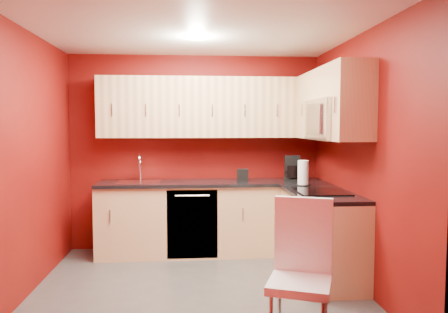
{
  "coord_description": "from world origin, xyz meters",
  "views": [
    {
      "loc": [
        -0.08,
        -4.19,
        1.59
      ],
      "look_at": [
        0.3,
        0.55,
        1.26
      ],
      "focal_mm": 35.0,
      "sensor_mm": 36.0,
      "label": 1
    }
  ],
  "objects": [
    {
      "name": "floor",
      "position": [
        0.0,
        0.0,
        0.0
      ],
      "size": [
        3.2,
        3.2,
        0.0
      ],
      "primitive_type": "plane",
      "color": "#4B4846",
      "rests_on": "ground"
    },
    {
      "name": "ceiling",
      "position": [
        0.0,
        0.0,
        2.5
      ],
      "size": [
        3.2,
        3.2,
        0.0
      ],
      "primitive_type": "plane",
      "rotation": [
        3.14,
        0.0,
        0.0
      ],
      "color": "white",
      "rests_on": "wall_back"
    },
    {
      "name": "wall_back",
      "position": [
        0.0,
        1.5,
        1.25
      ],
      "size": [
        3.2,
        0.0,
        3.2
      ],
      "primitive_type": "plane",
      "rotation": [
        1.57,
        0.0,
        0.0
      ],
      "color": "maroon",
      "rests_on": "floor"
    },
    {
      "name": "wall_front",
      "position": [
        0.0,
        -1.5,
        1.25
      ],
      "size": [
        3.2,
        0.0,
        3.2
      ],
      "primitive_type": "plane",
      "rotation": [
        -1.57,
        0.0,
        0.0
      ],
      "color": "maroon",
      "rests_on": "floor"
    },
    {
      "name": "wall_left",
      "position": [
        -1.6,
        0.0,
        1.25
      ],
      "size": [
        0.0,
        3.0,
        3.0
      ],
      "primitive_type": "plane",
      "rotation": [
        1.57,
        0.0,
        1.57
      ],
      "color": "maroon",
      "rests_on": "floor"
    },
    {
      "name": "wall_right",
      "position": [
        1.6,
        0.0,
        1.25
      ],
      "size": [
        0.0,
        3.0,
        3.0
      ],
      "primitive_type": "plane",
      "rotation": [
        1.57,
        0.0,
        -1.57
      ],
      "color": "maroon",
      "rests_on": "floor"
    },
    {
      "name": "base_cabinets_back",
      "position": [
        0.2,
        1.2,
        0.43
      ],
      "size": [
        2.8,
        0.6,
        0.87
      ],
      "primitive_type": "cube",
      "color": "#EBBC86",
      "rests_on": "floor"
    },
    {
      "name": "base_cabinets_right",
      "position": [
        1.3,
        0.25,
        0.43
      ],
      "size": [
        0.6,
        1.3,
        0.87
      ],
      "primitive_type": "cube",
      "color": "#EBBC86",
      "rests_on": "floor"
    },
    {
      "name": "countertop_back",
      "position": [
        0.2,
        1.19,
        0.89
      ],
      "size": [
        2.8,
        0.63,
        0.04
      ],
      "primitive_type": "cube",
      "color": "black",
      "rests_on": "base_cabinets_back"
    },
    {
      "name": "countertop_right",
      "position": [
        1.29,
        0.23,
        0.89
      ],
      "size": [
        0.63,
        1.27,
        0.04
      ],
      "primitive_type": "cube",
      "color": "black",
      "rests_on": "base_cabinets_right"
    },
    {
      "name": "upper_cabinets_back",
      "position": [
        0.2,
        1.32,
        1.83
      ],
      "size": [
        2.8,
        0.35,
        0.75
      ],
      "primitive_type": "cube",
      "color": "#E3B681",
      "rests_on": "wall_back"
    },
    {
      "name": "upper_cabinets_right",
      "position": [
        1.42,
        0.44,
        1.89
      ],
      "size": [
        0.35,
        1.55,
        0.75
      ],
      "color": "#E3B681",
      "rests_on": "wall_right"
    },
    {
      "name": "microwave",
      "position": [
        1.39,
        0.2,
        1.66
      ],
      "size": [
        0.42,
        0.76,
        0.42
      ],
      "color": "silver",
      "rests_on": "upper_cabinets_right"
    },
    {
      "name": "cooktop",
      "position": [
        1.28,
        0.2,
        0.92
      ],
      "size": [
        0.5,
        0.55,
        0.01
      ],
      "primitive_type": "cube",
      "color": "black",
      "rests_on": "countertop_right"
    },
    {
      "name": "sink",
      "position": [
        -0.7,
        1.2,
        0.94
      ],
      "size": [
        0.52,
        0.42,
        0.35
      ],
      "color": "silver",
      "rests_on": "countertop_back"
    },
    {
      "name": "dishwasher_front",
      "position": [
        -0.05,
        0.91,
        0.43
      ],
      "size": [
        0.6,
        0.02,
        0.82
      ],
      "primitive_type": "cube",
      "color": "black",
      "rests_on": "base_cabinets_back"
    },
    {
      "name": "downlight",
      "position": [
        0.0,
        0.3,
        2.48
      ],
      "size": [
        0.2,
        0.2,
        0.01
      ],
      "primitive_type": "cylinder",
      "color": "white",
      "rests_on": "ceiling"
    },
    {
      "name": "coffee_maker",
      "position": [
        1.19,
        1.09,
        1.07
      ],
      "size": [
        0.23,
        0.28,
        0.32
      ],
      "primitive_type": null,
      "rotation": [
        0.0,
        0.0,
        -0.18
      ],
      "color": "black",
      "rests_on": "countertop_back"
    },
    {
      "name": "napkin_holder",
      "position": [
        0.58,
        1.17,
        0.98
      ],
      "size": [
        0.16,
        0.16,
        0.15
      ],
      "primitive_type": null,
      "rotation": [
        0.0,
        0.0,
        -0.13
      ],
      "color": "black",
      "rests_on": "countertop_back"
    },
    {
      "name": "paper_towel",
      "position": [
        1.23,
        0.72,
        1.05
      ],
      "size": [
        0.21,
        0.21,
        0.29
      ],
      "primitive_type": null,
      "rotation": [
        0.0,
        0.0,
        0.31
      ],
      "color": "white",
      "rests_on": "countertop_right"
    },
    {
      "name": "dining_chair",
      "position": [
        0.7,
        -1.2,
        0.53
      ],
      "size": [
        0.56,
        0.57,
        1.06
      ],
      "primitive_type": null,
      "rotation": [
        0.0,
        0.0,
        -0.37
      ],
      "color": "white",
      "rests_on": "floor"
    }
  ]
}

